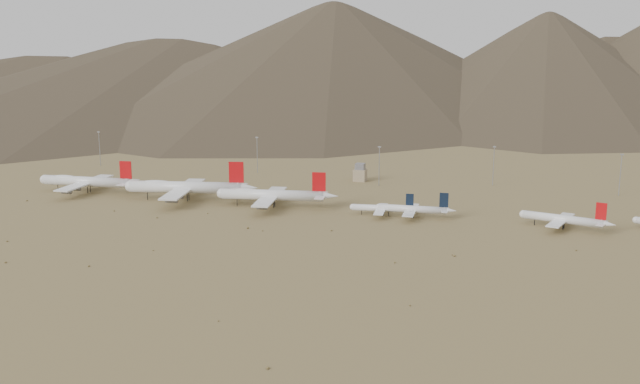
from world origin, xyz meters
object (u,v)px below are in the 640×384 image
(control_tower, at_px, (360,173))
(widebody_centre, at_px, (186,187))
(widebody_east, at_px, (273,195))
(narrowbody_b, at_px, (414,209))
(widebody_west, at_px, (87,181))
(narrowbody_a, at_px, (384,208))

(control_tower, bearing_deg, widebody_centre, -132.81)
(widebody_east, bearing_deg, narrowbody_b, -9.51)
(widebody_centre, xyz_separation_m, widebody_east, (54.40, -1.06, -1.02))
(widebody_west, height_order, widebody_centre, widebody_centre)
(widebody_east, xyz_separation_m, control_tower, (28.13, 90.14, -1.80))
(control_tower, bearing_deg, narrowbody_a, -68.57)
(widebody_centre, distance_m, narrowbody_b, 134.67)
(narrowbody_b, height_order, control_tower, narrowbody_b)
(widebody_west, relative_size, narrowbody_b, 1.63)
(widebody_west, height_order, narrowbody_b, widebody_west)
(narrowbody_a, height_order, narrowbody_b, narrowbody_b)
(widebody_west, bearing_deg, widebody_centre, -6.10)
(narrowbody_b, bearing_deg, control_tower, 116.25)
(widebody_east, bearing_deg, narrowbody_a, -10.20)
(narrowbody_b, xyz_separation_m, control_tower, (-52.08, 90.81, 0.73))
(widebody_west, distance_m, narrowbody_b, 203.65)
(widebody_centre, xyz_separation_m, control_tower, (82.53, 89.08, -2.82))
(widebody_west, relative_size, widebody_east, 1.01)
(widebody_east, relative_size, narrowbody_a, 1.81)
(widebody_west, relative_size, narrowbody_a, 1.84)
(widebody_west, relative_size, control_tower, 5.82)
(widebody_west, distance_m, control_tower, 174.50)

